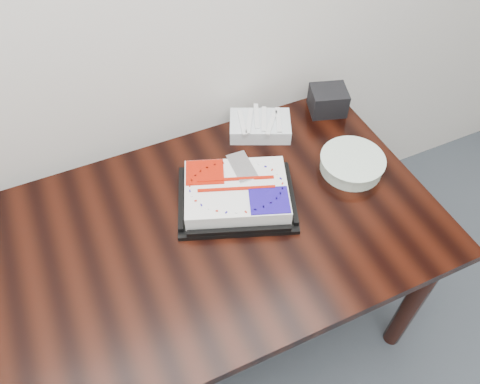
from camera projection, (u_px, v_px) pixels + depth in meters
name	position (u px, v px, depth m)	size (l,w,h in m)	color
table	(170.00, 258.00, 1.55)	(1.80, 0.90, 0.75)	black
cake_tray	(236.00, 194.00, 1.57)	(0.47, 0.42, 0.08)	black
plate_stack	(352.00, 164.00, 1.67)	(0.23, 0.23, 0.06)	white
fork_bag	(260.00, 126.00, 1.80)	(0.27, 0.23, 0.07)	silver
napkin_box	(328.00, 100.00, 1.86)	(0.14, 0.12, 0.10)	black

